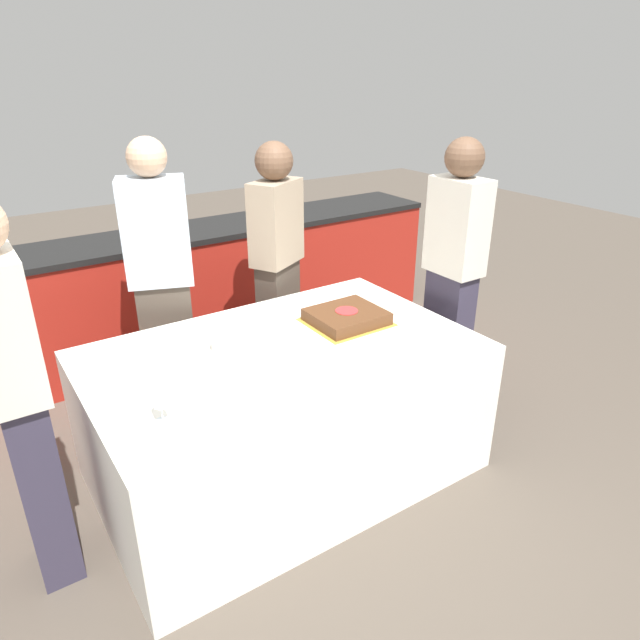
{
  "coord_description": "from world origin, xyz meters",
  "views": [
    {
      "loc": [
        -1.24,
        -2.17,
        2.02
      ],
      "look_at": [
        0.22,
        0.0,
        0.83
      ],
      "focal_mm": 32.0,
      "sensor_mm": 36.0,
      "label": 1
    }
  ],
  "objects_px": {
    "cake": "(347,317)",
    "person_seated_right": "(453,276)",
    "wine_glass": "(160,398)",
    "person_standing_back": "(162,284)",
    "plate_stack": "(234,342)",
    "person_seated_left": "(18,398)",
    "person_cutting_cake": "(277,265)"
  },
  "relations": [
    {
      "from": "cake",
      "to": "plate_stack",
      "type": "relative_size",
      "value": 1.88
    },
    {
      "from": "wine_glass",
      "to": "person_seated_right",
      "type": "bearing_deg",
      "value": 8.41
    },
    {
      "from": "cake",
      "to": "person_seated_right",
      "type": "bearing_deg",
      "value": -6.06
    },
    {
      "from": "plate_stack",
      "to": "wine_glass",
      "type": "relative_size",
      "value": 1.4
    },
    {
      "from": "cake",
      "to": "person_standing_back",
      "type": "bearing_deg",
      "value": 135.24
    },
    {
      "from": "person_standing_back",
      "to": "person_cutting_cake",
      "type": "bearing_deg",
      "value": -159.83
    },
    {
      "from": "plate_stack",
      "to": "person_standing_back",
      "type": "bearing_deg",
      "value": 98.97
    },
    {
      "from": "wine_glass",
      "to": "person_standing_back",
      "type": "height_order",
      "value": "person_standing_back"
    },
    {
      "from": "cake",
      "to": "plate_stack",
      "type": "xyz_separation_m",
      "value": [
        -0.64,
        0.06,
        -0.0
      ]
    },
    {
      "from": "wine_glass",
      "to": "person_seated_left",
      "type": "xyz_separation_m",
      "value": [
        -0.45,
        0.28,
        0.02
      ]
    },
    {
      "from": "person_standing_back",
      "to": "person_seated_left",
      "type": "bearing_deg",
      "value": 63.73
    },
    {
      "from": "plate_stack",
      "to": "person_seated_right",
      "type": "xyz_separation_m",
      "value": [
        1.35,
        -0.14,
        0.12
      ]
    },
    {
      "from": "person_cutting_cake",
      "to": "plate_stack",
      "type": "bearing_deg",
      "value": 17.87
    },
    {
      "from": "cake",
      "to": "person_standing_back",
      "type": "relative_size",
      "value": 0.25
    },
    {
      "from": "wine_glass",
      "to": "person_standing_back",
      "type": "xyz_separation_m",
      "value": [
        0.4,
        1.09,
        0.04
      ]
    },
    {
      "from": "wine_glass",
      "to": "person_standing_back",
      "type": "distance_m",
      "value": 1.17
    },
    {
      "from": "wine_glass",
      "to": "person_cutting_cake",
      "type": "height_order",
      "value": "person_cutting_cake"
    },
    {
      "from": "person_seated_left",
      "to": "person_standing_back",
      "type": "relative_size",
      "value": 0.97
    },
    {
      "from": "wine_glass",
      "to": "person_seated_left",
      "type": "bearing_deg",
      "value": 148.78
    },
    {
      "from": "wine_glass",
      "to": "person_cutting_cake",
      "type": "xyz_separation_m",
      "value": [
        1.15,
        1.09,
        0.01
      ]
    },
    {
      "from": "plate_stack",
      "to": "person_seated_left",
      "type": "bearing_deg",
      "value": -171.75
    },
    {
      "from": "plate_stack",
      "to": "person_standing_back",
      "type": "xyz_separation_m",
      "value": [
        -0.11,
        0.68,
        0.12
      ]
    },
    {
      "from": "wine_glass",
      "to": "person_cutting_cake",
      "type": "distance_m",
      "value": 1.59
    },
    {
      "from": "person_seated_left",
      "to": "wine_glass",
      "type": "bearing_deg",
      "value": -121.22
    },
    {
      "from": "cake",
      "to": "person_seated_left",
      "type": "distance_m",
      "value": 1.61
    },
    {
      "from": "person_seated_left",
      "to": "person_standing_back",
      "type": "distance_m",
      "value": 1.19
    },
    {
      "from": "plate_stack",
      "to": "wine_glass",
      "type": "distance_m",
      "value": 0.66
    },
    {
      "from": "cake",
      "to": "person_seated_right",
      "type": "xyz_separation_m",
      "value": [
        0.71,
        -0.08,
        0.12
      ]
    },
    {
      "from": "plate_stack",
      "to": "person_cutting_cake",
      "type": "bearing_deg",
      "value": 46.58
    },
    {
      "from": "person_seated_left",
      "to": "person_seated_right",
      "type": "xyz_separation_m",
      "value": [
        2.32,
        0.0,
        0.03
      ]
    },
    {
      "from": "person_seated_right",
      "to": "plate_stack",
      "type": "bearing_deg",
      "value": -95.91
    },
    {
      "from": "person_cutting_cake",
      "to": "person_seated_right",
      "type": "height_order",
      "value": "person_seated_right"
    }
  ]
}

